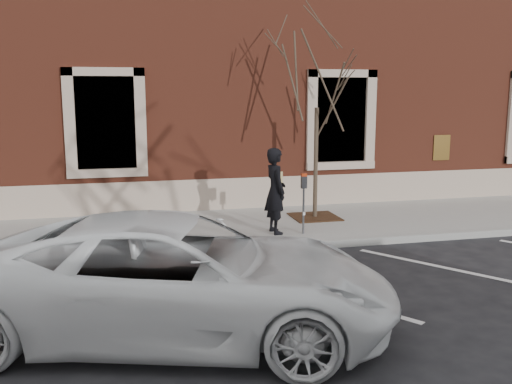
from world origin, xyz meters
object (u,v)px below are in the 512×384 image
object	(u,v)px
man	(275,191)
sapling	(317,76)
parking_meter	(304,192)
white_truck	(177,277)

from	to	relation	value
man	sapling	xyz separation A→B (m)	(1.33, 1.23, 2.42)
parking_meter	white_truck	world-z (taller)	white_truck
parking_meter	sapling	xyz separation A→B (m)	(0.76, 1.43, 2.43)
parking_meter	white_truck	distance (m)	5.19
man	white_truck	world-z (taller)	man
white_truck	parking_meter	bearing A→B (deg)	-19.61
sapling	white_truck	size ratio (longest dim) A/B	0.84
sapling	white_truck	xyz separation A→B (m)	(-3.85, -5.59, -2.70)
parking_meter	white_truck	size ratio (longest dim) A/B	0.23
man	white_truck	xyz separation A→B (m)	(-2.52, -4.36, -0.28)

